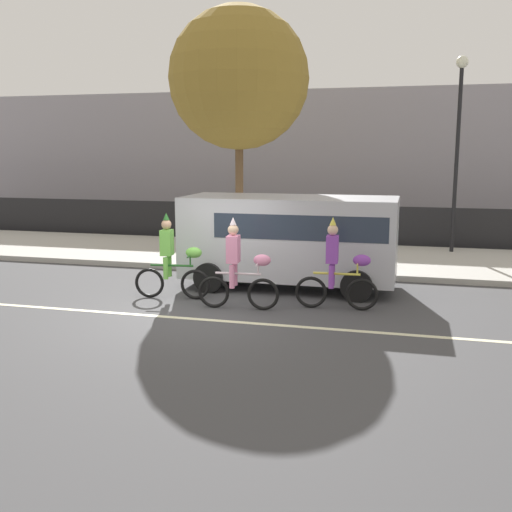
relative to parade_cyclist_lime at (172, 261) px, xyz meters
name	(u,v)px	position (x,y,z in m)	size (l,w,h in m)	color
ground_plane	(202,312)	(1.01, -0.94, -0.84)	(80.00, 80.00, 0.00)	#424244
road_centre_line	(193,319)	(1.01, -1.44, -0.84)	(36.00, 0.14, 0.01)	beige
sidewalk_curb	(273,255)	(1.01, 5.56, -0.77)	(60.00, 5.00, 0.15)	#ADAAA3
fence_line	(292,224)	(1.01, 8.46, -0.14)	(40.00, 0.08, 1.40)	black
building_backdrop	(274,158)	(-1.62, 17.06, 2.04)	(28.00, 8.00, 5.76)	#99939E
parade_cyclist_lime	(172,261)	(0.00, 0.00, 0.00)	(1.72, 0.50, 1.92)	black
parade_cyclist_pink	(239,269)	(1.67, -0.49, 0.00)	(1.72, 0.50, 1.92)	black
parade_cyclist_purple	(337,269)	(3.64, 0.01, 0.00)	(1.72, 0.50, 1.92)	black
parked_van_silver	(293,235)	(2.35, 1.76, 0.44)	(5.00, 2.22, 2.18)	silver
street_lamp_post	(459,126)	(6.32, 7.23, 3.15)	(0.36, 0.36, 5.86)	black
street_tree_near_lamp	(239,79)	(0.03, 5.20, 4.47)	(4.10, 4.10, 7.22)	brown
pedestrian_onlooker	(250,225)	(0.33, 5.30, 0.17)	(0.32, 0.20, 1.62)	#33333D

